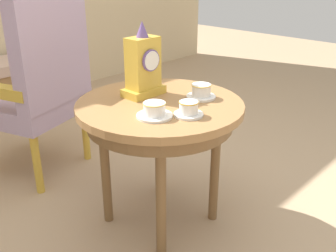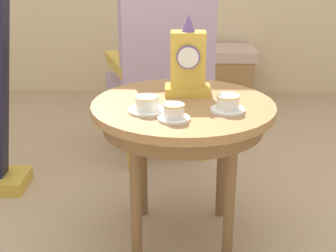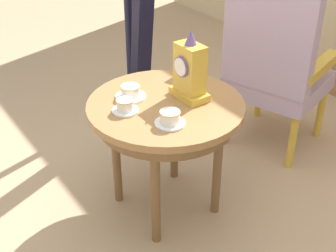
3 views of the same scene
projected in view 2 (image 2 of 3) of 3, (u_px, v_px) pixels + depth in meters
ground_plane at (174, 234)px, 2.20m from camera, size 10.00×10.00×0.00m
side_table at (183, 120)px, 1.99m from camera, size 0.74×0.74×0.62m
teacup_left at (147, 105)px, 1.86m from camera, size 0.15×0.15×0.06m
teacup_right at (174, 113)px, 1.77m from camera, size 0.12×0.12×0.06m
teacup_center at (228, 104)px, 1.86m from camera, size 0.13×0.13×0.06m
mantel_clock at (188, 63)px, 2.03m from camera, size 0.19×0.11×0.34m
armchair at (162, 61)px, 2.76m from camera, size 0.68×0.67×1.14m
window_bench at (193, 74)px, 3.94m from camera, size 0.96×0.40×0.44m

